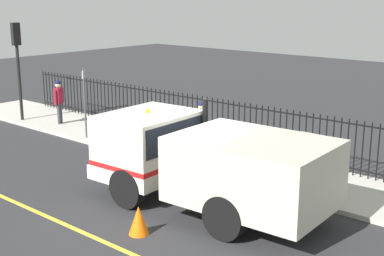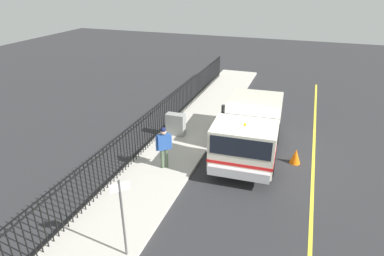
% 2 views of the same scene
% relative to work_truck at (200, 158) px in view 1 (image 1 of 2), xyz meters
% --- Properties ---
extents(ground_plane, '(60.40, 60.40, 0.00)m').
position_rel_work_truck_xyz_m(ground_plane, '(0.04, 0.74, -1.24)').
color(ground_plane, '#2B2B2D').
rests_on(ground_plane, ground).
extents(sidewalk_slab, '(2.69, 27.46, 0.12)m').
position_rel_work_truck_xyz_m(sidewalk_slab, '(3.09, 0.74, -1.18)').
color(sidewalk_slab, '#B7B2A8').
rests_on(sidewalk_slab, ground).
extents(lane_marking, '(0.12, 24.71, 0.01)m').
position_rel_work_truck_xyz_m(lane_marking, '(-2.71, 0.74, -1.23)').
color(lane_marking, yellow).
rests_on(lane_marking, ground).
extents(work_truck, '(2.62, 5.93, 2.40)m').
position_rel_work_truck_xyz_m(work_truck, '(0.00, 0.00, 0.00)').
color(work_truck, silver).
rests_on(work_truck, ground).
extents(worker_standing, '(0.52, 0.49, 1.74)m').
position_rel_work_truck_xyz_m(worker_standing, '(2.87, 2.30, -0.05)').
color(worker_standing, '#264C99').
rests_on(worker_standing, sidewalk_slab).
extents(pedestrian_distant, '(0.55, 0.42, 1.67)m').
position_rel_work_truck_xyz_m(pedestrian_distant, '(2.68, 9.17, -0.09)').
color(pedestrian_distant, maroon).
rests_on(pedestrian_distant, sidewalk_slab).
extents(iron_fence, '(0.04, 23.37, 1.56)m').
position_rel_work_truck_xyz_m(iron_fence, '(4.23, 0.74, -0.33)').
color(iron_fence, black).
rests_on(iron_fence, sidewalk_slab).
extents(traffic_light_near, '(0.31, 0.23, 3.76)m').
position_rel_work_truck_xyz_m(traffic_light_near, '(2.09, 10.84, 1.57)').
color(traffic_light_near, black).
rests_on(traffic_light_near, sidewalk_slab).
extents(utility_cabinet, '(0.88, 0.42, 1.04)m').
position_rel_work_truck_xyz_m(utility_cabinet, '(3.58, -0.62, -0.60)').
color(utility_cabinet, gray).
rests_on(utility_cabinet, sidewalk_slab).
extents(traffic_cone, '(0.44, 0.44, 0.63)m').
position_rel_work_truck_xyz_m(traffic_cone, '(-1.98, 0.03, -0.92)').
color(traffic_cone, orange).
rests_on(traffic_cone, ground).
extents(street_sign, '(0.38, 0.37, 2.40)m').
position_rel_work_truck_xyz_m(street_sign, '(2.03, 6.78, 0.38)').
color(street_sign, '#4C4C4C').
rests_on(street_sign, sidewalk_slab).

